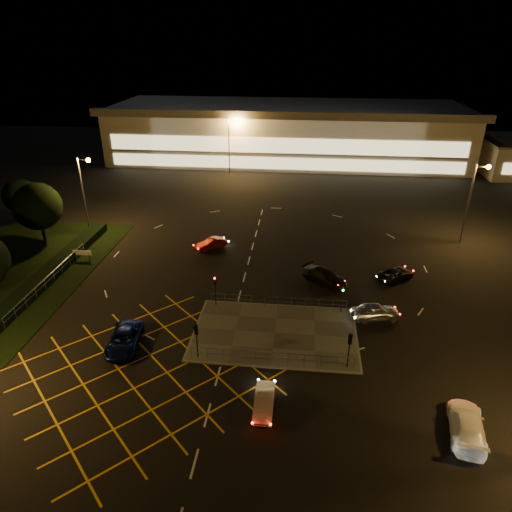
# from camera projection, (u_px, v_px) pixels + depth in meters

# --- Properties ---
(ground) EXTENTS (180.00, 180.00, 0.00)m
(ground) POSITION_uv_depth(u_px,v_px,m) (255.00, 320.00, 42.19)
(ground) COLOR black
(ground) RESTS_ON ground
(pedestrian_island) EXTENTS (14.00, 9.00, 0.12)m
(pedestrian_island) POSITION_uv_depth(u_px,v_px,m) (275.00, 333.00, 40.19)
(pedestrian_island) COLOR #4C4944
(pedestrian_island) RESTS_ON ground
(grass_verge) EXTENTS (18.00, 30.00, 0.08)m
(grass_verge) POSITION_uv_depth(u_px,v_px,m) (8.00, 273.00, 50.19)
(grass_verge) COLOR black
(grass_verge) RESTS_ON ground
(hedge) EXTENTS (2.00, 26.00, 1.00)m
(hedge) POSITION_uv_depth(u_px,v_px,m) (51.00, 272.00, 49.51)
(hedge) COLOR black
(hedge) RESTS_ON ground
(supermarket) EXTENTS (72.00, 26.50, 10.50)m
(supermarket) POSITION_uv_depth(u_px,v_px,m) (287.00, 131.00, 95.15)
(supermarket) COLOR beige
(supermarket) RESTS_ON ground
(streetlight_nw) EXTENTS (1.78, 0.56, 10.03)m
(streetlight_nw) POSITION_uv_depth(u_px,v_px,m) (85.00, 185.00, 57.61)
(streetlight_nw) COLOR slate
(streetlight_nw) RESTS_ON ground
(streetlight_ne) EXTENTS (1.78, 0.56, 10.03)m
(streetlight_ne) POSITION_uv_depth(u_px,v_px,m) (474.00, 193.00, 54.83)
(streetlight_ne) COLOR slate
(streetlight_ne) RESTS_ON ground
(streetlight_far_left) EXTENTS (1.78, 0.56, 10.03)m
(streetlight_far_left) POSITION_uv_depth(u_px,v_px,m) (231.00, 138.00, 83.05)
(streetlight_far_left) COLOR slate
(streetlight_far_left) RESTS_ON ground
(streetlight_far_right) EXTENTS (1.78, 0.56, 10.03)m
(streetlight_far_right) POSITION_uv_depth(u_px,v_px,m) (455.00, 141.00, 81.03)
(streetlight_far_right) COLOR slate
(streetlight_far_right) RESTS_ON ground
(signal_sw) EXTENTS (0.28, 0.30, 3.15)m
(signal_sw) POSITION_uv_depth(u_px,v_px,m) (196.00, 334.00, 36.18)
(signal_sw) COLOR black
(signal_sw) RESTS_ON pedestrian_island
(signal_se) EXTENTS (0.28, 0.30, 3.15)m
(signal_se) POSITION_uv_depth(u_px,v_px,m) (350.00, 344.00, 35.04)
(signal_se) COLOR black
(signal_se) RESTS_ON pedestrian_island
(signal_nw) EXTENTS (0.28, 0.30, 3.15)m
(signal_nw) POSITION_uv_depth(u_px,v_px,m) (215.00, 284.00, 43.31)
(signal_nw) COLOR black
(signal_nw) RESTS_ON pedestrian_island
(signal_ne) EXTENTS (0.28, 0.30, 3.15)m
(signal_ne) POSITION_uv_depth(u_px,v_px,m) (343.00, 291.00, 42.17)
(signal_ne) COLOR black
(signal_ne) RESTS_ON pedestrian_island
(tree_c) EXTENTS (5.76, 5.76, 7.84)m
(tree_c) POSITION_uv_depth(u_px,v_px,m) (38.00, 207.00, 55.17)
(tree_c) COLOR black
(tree_c) RESTS_ON ground
(tree_d) EXTENTS (4.68, 4.68, 6.37)m
(tree_d) POSITION_uv_depth(u_px,v_px,m) (21.00, 196.00, 61.50)
(tree_d) COLOR black
(tree_d) RESTS_ON ground
(car_queue_white) EXTENTS (1.34, 3.80, 1.25)m
(car_queue_white) POSITION_uv_depth(u_px,v_px,m) (264.00, 401.00, 31.96)
(car_queue_white) COLOR white
(car_queue_white) RESTS_ON ground
(car_left_blue) EXTENTS (3.02, 5.50, 1.46)m
(car_left_blue) POSITION_uv_depth(u_px,v_px,m) (124.00, 340.00, 38.24)
(car_left_blue) COLOR #0D1A51
(car_left_blue) RESTS_ON ground
(car_far_dkgrey) EXTENTS (5.27, 4.77, 1.48)m
(car_far_dkgrey) POSITION_uv_depth(u_px,v_px,m) (325.00, 276.00, 48.17)
(car_far_dkgrey) COLOR black
(car_far_dkgrey) RESTS_ON ground
(car_right_silver) EXTENTS (4.73, 2.71, 1.52)m
(car_right_silver) POSITION_uv_depth(u_px,v_px,m) (376.00, 311.00, 42.04)
(car_right_silver) COLOR #B8BAC0
(car_right_silver) RESTS_ON ground
(car_circ_red) EXTENTS (3.82, 3.46, 1.26)m
(car_circ_red) POSITION_uv_depth(u_px,v_px,m) (211.00, 244.00, 55.88)
(car_circ_red) COLOR maroon
(car_circ_red) RESTS_ON ground
(car_east_grey) EXTENTS (4.75, 4.28, 1.23)m
(car_east_grey) POSITION_uv_depth(u_px,v_px,m) (395.00, 274.00, 48.87)
(car_east_grey) COLOR black
(car_east_grey) RESTS_ON ground
(car_approach_white) EXTENTS (3.04, 5.54, 1.52)m
(car_approach_white) POSITION_uv_depth(u_px,v_px,m) (467.00, 425.00, 29.87)
(car_approach_white) COLOR white
(car_approach_white) RESTS_ON ground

